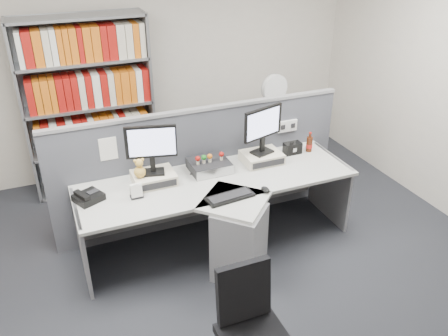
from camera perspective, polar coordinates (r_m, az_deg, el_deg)
name	(u,v)px	position (r m, az deg, el deg)	size (l,w,h in m)	color
ground	(253,295)	(4.13, 3.57, -15.35)	(5.50, 5.50, 0.00)	#2B2D33
room_shell	(261,96)	(3.19, 4.52, 8.81)	(5.04, 5.54, 2.72)	beige
partition	(202,166)	(4.70, -2.74, 0.25)	(3.00, 0.08, 1.27)	#4D4F57
desk	(226,215)	(4.27, 0.28, -5.83)	(2.60, 1.20, 0.72)	#B8B8B1
monitor_riser_left	(154,178)	(4.28, -8.62, -1.22)	(0.38, 0.31, 0.10)	beige
monitor_riser_right	(262,157)	(4.61, 4.67, 1.32)	(0.38, 0.31, 0.10)	beige
monitor_left	(151,146)	(4.13, -8.94, 2.75)	(0.45, 0.19, 0.46)	black
monitor_right	(263,126)	(4.48, 4.82, 5.11)	(0.45, 0.20, 0.47)	black
desktop_pc	(209,166)	(4.44, -1.82, 0.27)	(0.37, 0.33, 0.10)	black
figurines	(208,157)	(4.38, -1.95, 1.31)	(0.29, 0.05, 0.09)	beige
keyboard	(230,197)	(4.01, 0.74, -3.56)	(0.44, 0.21, 0.03)	black
mouse	(265,190)	(4.12, 5.11, -2.68)	(0.07, 0.11, 0.04)	black
desk_phone	(88,197)	(4.14, -16.40, -3.45)	(0.28, 0.27, 0.09)	black
desk_calendar	(136,192)	(4.07, -10.75, -2.92)	(0.11, 0.08, 0.13)	black
plush_toy	(140,169)	(4.17, -10.34, -0.18)	(0.11, 0.11, 0.18)	gold
speaker	(292,148)	(4.82, 8.42, 2.43)	(0.18, 0.10, 0.12)	black
cola_bottle	(309,144)	(4.89, 10.45, 2.89)	(0.07, 0.07, 0.21)	#3F190A
shelving_unit	(89,109)	(5.47, -16.22, 6.99)	(1.41, 0.40, 2.00)	gray
filing_cabinet	(271,145)	(5.88, 5.82, 2.86)	(0.45, 0.61, 0.70)	gray
desk_fan	(274,91)	(5.62, 6.16, 9.35)	(0.34, 0.20, 0.56)	white
office_chair	(251,329)	(3.21, 3.32, -19.12)	(0.57, 0.60, 0.90)	silver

